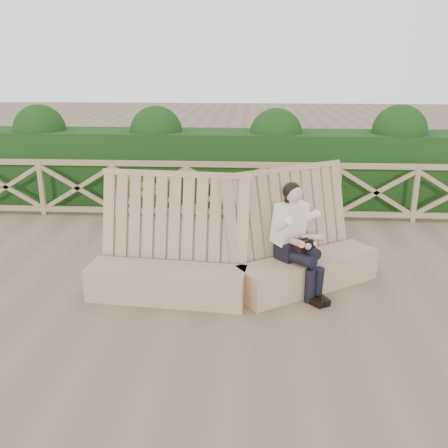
{
  "coord_description": "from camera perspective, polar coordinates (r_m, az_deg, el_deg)",
  "views": [
    {
      "loc": [
        0.57,
        -5.72,
        2.93
      ],
      "look_at": [
        0.19,
        0.4,
        0.9
      ],
      "focal_mm": 40.0,
      "sensor_mm": 36.0,
      "label": 1
    }
  ],
  "objects": [
    {
      "name": "guardrail",
      "position": [
        9.54,
        0.01,
        3.9
      ],
      "size": [
        10.1,
        0.09,
        1.1
      ],
      "color": "#987958",
      "rests_on": "ground"
    },
    {
      "name": "woman",
      "position": [
        6.5,
        8.24,
        -1.33
      ],
      "size": [
        0.79,
        0.91,
        1.45
      ],
      "rotation": [
        0.0,
        0.0,
        0.72
      ],
      "color": "black",
      "rests_on": "ground"
    },
    {
      "name": "ground",
      "position": [
        6.45,
        -1.95,
        -8.7
      ],
      "size": [
        60.0,
        60.0,
        0.0
      ],
      "primitive_type": "plane",
      "color": "brown",
      "rests_on": "ground"
    },
    {
      "name": "bench",
      "position": [
        6.56,
        1.61,
        -4.45
      ],
      "size": [
        3.84,
        1.77,
        1.56
      ],
      "rotation": [
        0.0,
        0.0,
        0.2
      ],
      "color": "#8D6A51",
      "rests_on": "ground"
    },
    {
      "name": "hedge",
      "position": [
        10.66,
        0.41,
        6.53
      ],
      "size": [
        12.0,
        1.2,
        1.5
      ],
      "primitive_type": "cube",
      "color": "black",
      "rests_on": "ground"
    }
  ]
}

